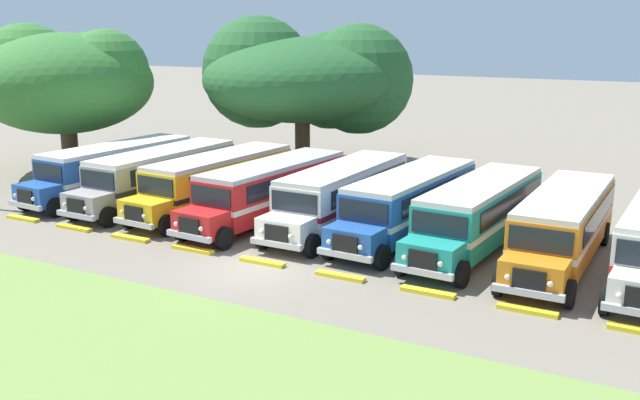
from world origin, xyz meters
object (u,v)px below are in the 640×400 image
(parked_bus_slot_1, at_px, (160,174))
(parked_bus_slot_0, at_px, (114,167))
(parked_bus_slot_5, at_px, (409,201))
(parked_bus_slot_6, at_px, (479,212))
(secondary_tree, at_px, (67,80))
(broad_shade_tree, at_px, (308,78))
(parked_bus_slot_3, at_px, (270,189))
(parked_bus_slot_4, at_px, (342,193))
(parked_bus_slot_7, at_px, (563,224))
(parked_bus_slot_2, at_px, (217,180))

(parked_bus_slot_1, bearing_deg, parked_bus_slot_0, -90.79)
(parked_bus_slot_5, xyz_separation_m, parked_bus_slot_6, (3.31, -0.42, 0.00))
(parked_bus_slot_6, height_order, secondary_tree, secondary_tree)
(broad_shade_tree, height_order, secondary_tree, broad_shade_tree)
(parked_bus_slot_3, distance_m, broad_shade_tree, 14.21)
(parked_bus_slot_3, height_order, broad_shade_tree, broad_shade_tree)
(parked_bus_slot_4, bearing_deg, parked_bus_slot_3, -76.11)
(parked_bus_slot_3, bearing_deg, parked_bus_slot_7, 94.84)
(parked_bus_slot_2, xyz_separation_m, parked_bus_slot_5, (10.36, 0.42, 0.00))
(parked_bus_slot_1, xyz_separation_m, parked_bus_slot_6, (17.22, 0.23, 0.00))
(parked_bus_slot_3, bearing_deg, secondary_tree, -99.81)
(parked_bus_slot_0, distance_m, secondary_tree, 9.70)
(parked_bus_slot_3, relative_size, parked_bus_slot_4, 1.01)
(parked_bus_slot_5, bearing_deg, parked_bus_slot_2, -84.22)
(parked_bus_slot_2, relative_size, broad_shade_tree, 0.79)
(parked_bus_slot_1, bearing_deg, secondary_tree, -109.45)
(parked_bus_slot_3, bearing_deg, parked_bus_slot_4, 107.49)
(parked_bus_slot_1, bearing_deg, parked_bus_slot_6, 92.46)
(parked_bus_slot_0, xyz_separation_m, parked_bus_slot_3, (10.46, -0.35, 0.00))
(parked_bus_slot_0, relative_size, parked_bus_slot_1, 1.01)
(parked_bus_slot_7, bearing_deg, parked_bus_slot_2, -90.75)
(parked_bus_slot_7, xyz_separation_m, broad_shade_tree, (-18.67, 12.40, 4.32))
(secondary_tree, bearing_deg, parked_bus_slot_3, -13.89)
(parked_bus_slot_1, distance_m, broad_shade_tree, 13.27)
(parked_bus_slot_2, distance_m, secondary_tree, 15.76)
(parked_bus_slot_5, bearing_deg, secondary_tree, -94.84)
(parked_bus_slot_0, distance_m, parked_bus_slot_6, 20.62)
(parked_bus_slot_7, bearing_deg, parked_bus_slot_3, -89.17)
(parked_bus_slot_0, xyz_separation_m, broad_shade_tree, (5.46, 12.23, 4.32))
(parked_bus_slot_1, xyz_separation_m, parked_bus_slot_2, (3.54, 0.23, 0.00))
(parked_bus_slot_2, height_order, parked_bus_slot_7, same)
(parked_bus_slot_0, distance_m, parked_bus_slot_5, 17.32)
(parked_bus_slot_2, bearing_deg, parked_bus_slot_7, 92.82)
(parked_bus_slot_0, relative_size, parked_bus_slot_5, 1.00)
(parked_bus_slot_5, relative_size, broad_shade_tree, 0.79)
(parked_bus_slot_3, height_order, secondary_tree, secondary_tree)
(broad_shade_tree, bearing_deg, parked_bus_slot_4, -54.25)
(parked_bus_slot_1, relative_size, parked_bus_slot_2, 1.00)
(parked_bus_slot_1, relative_size, secondary_tree, 0.94)
(parked_bus_slot_2, distance_m, broad_shade_tree, 12.98)
(parked_bus_slot_3, relative_size, parked_bus_slot_7, 1.01)
(parked_bus_slot_2, height_order, broad_shade_tree, broad_shade_tree)
(parked_bus_slot_0, distance_m, parked_bus_slot_4, 13.93)
(parked_bus_slot_0, xyz_separation_m, secondary_tree, (-7.66, 4.13, 4.28))
(parked_bus_slot_0, bearing_deg, secondary_tree, -114.35)
(parked_bus_slot_4, relative_size, parked_bus_slot_7, 1.00)
(parked_bus_slot_1, distance_m, parked_bus_slot_3, 7.06)
(parked_bus_slot_5, height_order, parked_bus_slot_7, same)
(parked_bus_slot_4, bearing_deg, secondary_tree, -99.14)
(parked_bus_slot_4, distance_m, parked_bus_slot_5, 3.39)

